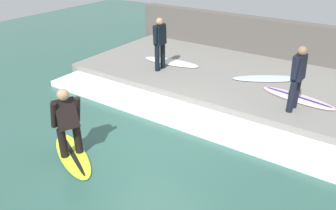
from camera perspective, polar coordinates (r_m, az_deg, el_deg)
ground_plane at (r=7.43m, az=-2.67°, el=-6.63°), size 28.00×28.00×0.00m
concrete_ledge at (r=10.51m, az=10.60°, el=4.62°), size 4.40×9.46×0.35m
back_wall at (r=12.49m, az=15.57°, el=10.78°), size 0.50×9.93×1.61m
wave_foam_crest at (r=8.33m, az=2.75°, el=-1.90°), size 1.09×8.98×0.17m
surfboard_riding at (r=7.28m, az=-16.28°, el=-8.32°), size 1.29×1.90×0.07m
surfer_riding at (r=6.84m, az=-17.20°, el=-2.44°), size 0.56×0.59×1.50m
surfer_waiting_near at (r=8.26m, az=21.64°, el=4.85°), size 0.55×0.29×1.60m
surfboard_waiting_near at (r=9.22m, az=21.63°, el=1.18°), size 0.90×2.02×0.07m
surfer_waiting_far at (r=10.28m, az=-1.43°, el=11.06°), size 0.56×0.25×1.64m
surfboard_waiting_far at (r=11.13m, az=0.56°, el=7.51°), size 0.78×2.06×0.06m
surfboard_spare at (r=10.22m, az=16.93°, el=4.45°), size 1.59×2.02×0.06m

